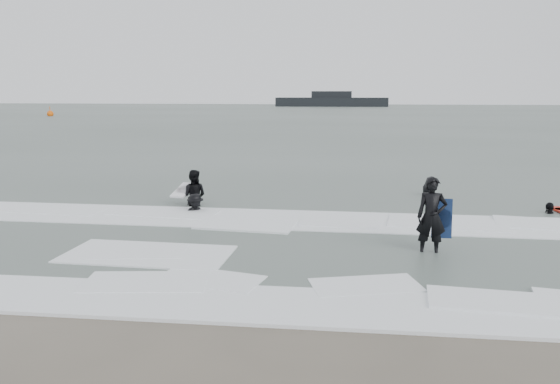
# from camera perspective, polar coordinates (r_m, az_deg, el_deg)

# --- Properties ---
(ground) EXTENTS (320.00, 320.00, 0.00)m
(ground) POSITION_cam_1_polar(r_m,az_deg,el_deg) (10.81, -3.64, -10.55)
(ground) COLOR brown
(ground) RESTS_ON ground
(sea) EXTENTS (320.00, 320.00, 0.00)m
(sea) POSITION_cam_1_polar(r_m,az_deg,el_deg) (89.99, 6.52, 7.95)
(sea) COLOR #47544C
(sea) RESTS_ON ground
(surfer_centre) EXTENTS (0.72, 0.49, 1.92)m
(surfer_centre) POSITION_cam_1_polar(r_m,az_deg,el_deg) (13.69, 15.36, -6.36)
(surfer_centre) COLOR black
(surfer_centre) RESTS_ON ground
(surfer_wading) EXTENTS (0.89, 0.69, 1.82)m
(surfer_wading) POSITION_cam_1_polar(r_m,az_deg,el_deg) (18.86, -8.97, -1.52)
(surfer_wading) COLOR black
(surfer_wading) RESTS_ON ground
(surfer_breaker) EXTENTS (1.10, 1.04, 1.50)m
(surfer_breaker) POSITION_cam_1_polar(r_m,az_deg,el_deg) (17.80, -8.83, -2.24)
(surfer_breaker) COLOR black
(surfer_breaker) RESTS_ON ground
(surfer_right_near) EXTENTS (0.84, 0.96, 1.56)m
(surfer_right_near) POSITION_cam_1_polar(r_m,az_deg,el_deg) (19.43, 26.32, -2.14)
(surfer_right_near) COLOR black
(surfer_right_near) RESTS_ON ground
(surfer_right_far) EXTENTS (0.97, 0.85, 1.68)m
(surfer_right_far) POSITION_cam_1_polar(r_m,az_deg,el_deg) (21.06, 15.25, -0.52)
(surfer_right_far) COLOR black
(surfer_right_far) RESTS_ON ground
(surf_foam) EXTENTS (30.03, 9.06, 0.09)m
(surf_foam) POSITION_cam_1_polar(r_m,az_deg,el_deg) (14.26, -0.71, -5.13)
(surf_foam) COLOR white
(surf_foam) RESTS_ON ground
(bodyboards) EXTENTS (13.16, 5.58, 1.25)m
(bodyboards) POSITION_cam_1_polar(r_m,az_deg,el_deg) (16.84, 11.08, -1.30)
(bodyboards) COLOR #0E1E42
(bodyboards) RESTS_ON ground
(buoy) EXTENTS (1.00, 1.00, 1.65)m
(buoy) POSITION_cam_1_polar(r_m,az_deg,el_deg) (94.85, -22.88, 7.54)
(buoy) COLOR #DE5409
(buoy) RESTS_ON ground
(vessel_horizon) EXTENTS (29.14, 5.20, 3.96)m
(vessel_horizon) POSITION_cam_1_polar(r_m,az_deg,el_deg) (145.69, 5.41, 9.45)
(vessel_horizon) COLOR black
(vessel_horizon) RESTS_ON ground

